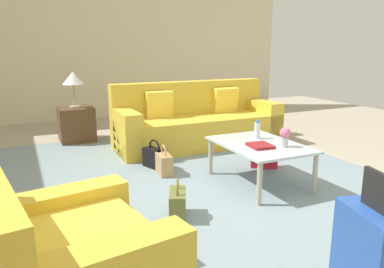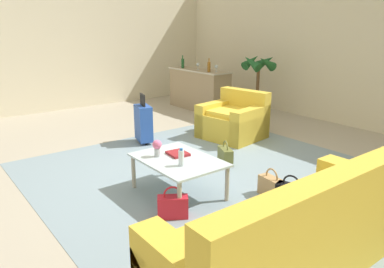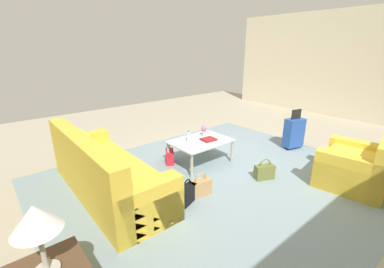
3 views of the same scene
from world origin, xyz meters
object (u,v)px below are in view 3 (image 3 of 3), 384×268
(couch, at_px, (102,175))
(handbag_tan, at_px, (201,187))
(suitcase_blue, at_px, (294,132))
(water_bottle, at_px, (189,136))
(handbag_red, at_px, (170,156))
(coffee_table, at_px, (201,143))
(coffee_table_book, at_px, (208,139))
(table_lamp, at_px, (36,221))
(armchair, at_px, (359,169))
(handbag_olive, at_px, (264,172))
(flower_vase, at_px, (204,130))
(handbag_black, at_px, (187,194))

(couch, bearing_deg, handbag_tan, 139.30)
(suitcase_blue, bearing_deg, water_bottle, -19.98)
(couch, height_order, handbag_red, couch)
(coffee_table, xyz_separation_m, water_bottle, (0.20, -0.10, 0.15))
(coffee_table_book, relative_size, table_lamp, 0.45)
(armchair, xyz_separation_m, handbag_olive, (0.91, -1.05, -0.16))
(couch, distance_m, flower_vase, 2.03)
(couch, relative_size, flower_vase, 11.93)
(handbag_red, bearing_deg, table_lamp, 38.38)
(coffee_table_book, relative_size, flower_vase, 1.22)
(coffee_table, distance_m, handbag_red, 0.63)
(handbag_red, bearing_deg, handbag_olive, 118.91)
(armchair, distance_m, handbag_black, 2.66)
(water_bottle, relative_size, handbag_olive, 0.57)
(coffee_table, relative_size, handbag_tan, 3.01)
(handbag_black, bearing_deg, handbag_tan, -175.78)
(suitcase_blue, relative_size, handbag_tan, 2.37)
(armchair, height_order, suitcase_blue, suitcase_blue)
(flower_vase, relative_size, handbag_black, 0.57)
(handbag_olive, bearing_deg, handbag_black, -11.38)
(coffee_table, relative_size, water_bottle, 5.27)
(suitcase_blue, relative_size, handbag_black, 2.37)
(coffee_table, bearing_deg, handbag_olive, 109.68)
(coffee_table, xyz_separation_m, handbag_red, (0.43, -0.38, -0.27))
(couch, bearing_deg, coffee_table, 176.82)
(coffee_table, xyz_separation_m, table_lamp, (2.80, 1.50, 0.57))
(couch, relative_size, water_bottle, 11.99)
(coffee_table_book, height_order, flower_vase, flower_vase)
(couch, xyz_separation_m, handbag_olive, (-2.20, 1.22, -0.19))
(handbag_black, distance_m, handbag_olive, 1.42)
(water_bottle, distance_m, handbag_red, 0.55)
(armchair, height_order, coffee_table, armchair)
(water_bottle, relative_size, coffee_table_book, 0.82)
(water_bottle, xyz_separation_m, coffee_table_book, (-0.32, 0.18, -0.08))
(handbag_olive, bearing_deg, flower_vase, -81.89)
(flower_vase, xyz_separation_m, suitcase_blue, (-1.78, 0.85, -0.21))
(armchair, relative_size, handbag_tan, 3.11)
(table_lamp, bearing_deg, coffee_table, -151.82)
(table_lamp, height_order, handbag_red, table_lamp)
(table_lamp, relative_size, handbag_black, 1.54)
(coffee_table, height_order, suitcase_blue, suitcase_blue)
(handbag_red, bearing_deg, armchair, 124.31)
(armchair, relative_size, flower_vase, 5.43)
(armchair, height_order, handbag_red, armchair)
(water_bottle, height_order, flower_vase, flower_vase)
(couch, bearing_deg, coffee_table_book, 174.64)
(coffee_table_book, distance_m, table_lamp, 3.29)
(coffee_table, distance_m, table_lamp, 3.23)
(armchair, distance_m, handbag_red, 3.09)
(water_bottle, height_order, coffee_table_book, water_bottle)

